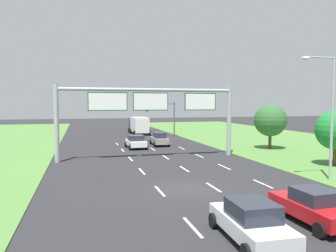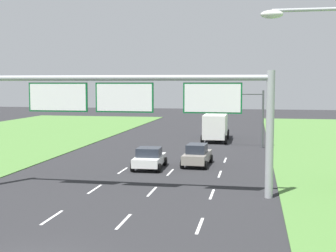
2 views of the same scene
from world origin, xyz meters
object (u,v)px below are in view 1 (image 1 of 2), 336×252
Objects in this scene: traffic_light_mast at (163,113)px; roadside_tree_mid at (270,120)px; sign_gantry at (150,107)px; car_near_red at (136,142)px; car_mid_lane at (251,221)px; car_far_ahead at (314,206)px; street_lamp at (328,107)px; car_lead_silver at (159,139)px; roadside_tree_near at (336,130)px; box_truck at (139,125)px.

roadside_tree_mid is at bearing -64.16° from traffic_light_mast.
car_near_red is at bearing 91.26° from sign_gantry.
car_mid_lane reaches higher than car_far_ahead.
car_far_ahead is 0.50× the size of street_lamp.
roadside_tree_near reaches higher than car_lead_silver.
box_truck is 35.15m from roadside_tree_near.
roadside_tree_mid reaches higher than car_near_red.
sign_gantry is 16.43m from roadside_tree_near.
car_far_ahead is 0.80× the size of roadside_tree_mid.
box_truck is 6.48m from traffic_light_mast.
sign_gantry reaches higher than roadside_tree_near.
sign_gantry is 15.07m from roadside_tree_mid.
car_near_red is 0.72× the size of traffic_light_mast.
roadside_tree_mid is at bearing 10.18° from sign_gantry.
roadside_tree_mid is (5.05, 14.83, -1.71)m from street_lamp.
box_truck is (3.45, 17.97, 0.84)m from car_near_red.
car_near_red is 27.13m from car_mid_lane.
sign_gantry is (0.16, -7.43, 4.19)m from car_near_red.
box_truck is at bearing 99.67° from street_lamp.
car_near_red is 0.23× the size of sign_gantry.
sign_gantry is 3.29× the size of roadside_tree_mid.
car_far_ahead is 9.93m from street_lamp.
car_near_red is 0.77× the size of roadside_tree_mid.
traffic_light_mast is 29.21m from roadside_tree_near.
car_lead_silver is 0.49× the size of street_lamp.
box_truck is 1.46× the size of roadside_tree_mid.
roadside_tree_near reaches higher than car_mid_lane.
traffic_light_mast reaches higher than car_lead_silver.
car_mid_lane is 0.76× the size of traffic_light_mast.
car_far_ahead is at bearing 18.20° from car_mid_lane.
car_lead_silver is 0.99× the size of car_far_ahead.
sign_gantry reaches higher than roadside_tree_mid.
sign_gantry is 21.10m from traffic_light_mast.
car_lead_silver is 0.75× the size of traffic_light_mast.
roadside_tree_near reaches higher than car_near_red.
car_lead_silver is at bearing 89.69° from car_far_ahead.
sign_gantry is at bearing -90.64° from car_near_red.
car_lead_silver is 13.60m from roadside_tree_mid.
traffic_light_mast is at bearing 115.84° from roadside_tree_mid.
traffic_light_mast is (3.00, -5.28, 2.24)m from box_truck.
roadside_tree_mid is at bearing 61.14° from car_far_ahead.
traffic_light_mast is 19.41m from roadside_tree_mid.
traffic_light_mast is 1.18× the size of roadside_tree_near.
box_truck is (0.13, 16.09, 0.80)m from car_lead_silver.
car_mid_lane is 0.82× the size of roadside_tree_mid.
car_lead_silver is 10.67m from sign_gantry.
roadside_tree_near is (14.42, 11.73, 2.28)m from car_mid_lane.
traffic_light_mast is at bearing -60.88° from box_truck.
sign_gantry is at bearing -106.29° from car_lead_silver.
car_mid_lane is at bearing -94.11° from car_lead_silver.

